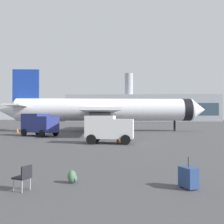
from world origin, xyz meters
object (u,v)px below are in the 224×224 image
at_px(safety_cone_mid, 118,140).
at_px(gate_chair, 24,176).
at_px(airplane_at_gate, 104,110).
at_px(safety_cone_near, 18,131).
at_px(cargo_van, 109,128).
at_px(traveller_backpack, 72,177).
at_px(safety_cone_far, 31,130).
at_px(rolling_suitcase, 188,177).
at_px(service_truck, 39,124).

relative_size(safety_cone_mid, gate_chair, 0.73).
relative_size(airplane_at_gate, safety_cone_near, 49.44).
xyz_separation_m(airplane_at_gate, gate_chair, (-0.12, -35.53, -3.16)).
height_order(cargo_van, traveller_backpack, cargo_van).
bearing_deg(gate_chair, safety_cone_far, 109.44).
relative_size(airplane_at_gate, traveller_backpack, 74.53).
height_order(rolling_suitcase, traveller_backpack, rolling_suitcase).
bearing_deg(rolling_suitcase, traveller_backpack, 172.57).
bearing_deg(traveller_backpack, service_truck, 110.96).
distance_m(safety_cone_near, rolling_suitcase, 35.39).
height_order(safety_cone_near, rolling_suitcase, rolling_suitcase).
xyz_separation_m(cargo_van, safety_cone_far, (-13.83, 17.92, -1.13)).
height_order(airplane_at_gate, cargo_van, airplane_at_gate).
relative_size(service_truck, traveller_backpack, 10.95).
height_order(service_truck, gate_chair, service_truck).
distance_m(rolling_suitcase, gate_chair, 5.68).
height_order(airplane_at_gate, safety_cone_near, airplane_at_gate).
distance_m(airplane_at_gate, cargo_van, 20.29).
distance_m(airplane_at_gate, rolling_suitcase, 35.58).
xyz_separation_m(airplane_at_gate, rolling_suitcase, (5.53, -34.99, -3.27)).
xyz_separation_m(safety_cone_near, safety_cone_far, (1.18, 2.74, -0.04)).
height_order(safety_cone_mid, gate_chair, gate_chair).
xyz_separation_m(service_truck, safety_cone_far, (-4.32, 9.03, -1.29)).
relative_size(traveller_backpack, gate_chair, 0.56).
bearing_deg(traveller_backpack, cargo_van, 87.59).
bearing_deg(cargo_van, safety_cone_mid, 32.32).
distance_m(safety_cone_mid, gate_chair, 16.24).
distance_m(safety_cone_far, traveller_backpack, 34.90).
distance_m(cargo_van, traveller_backpack, 14.44).
relative_size(rolling_suitcase, gate_chair, 1.28).
bearing_deg(rolling_suitcase, service_truck, 118.84).
distance_m(service_truck, gate_chair, 25.49).
xyz_separation_m(airplane_at_gate, traveller_backpack, (1.33, -34.45, -3.42)).
relative_size(safety_cone_far, gate_chair, 0.75).
distance_m(safety_cone_far, gate_chair, 35.39).
xyz_separation_m(service_truck, rolling_suitcase, (13.11, -23.81, -1.22)).
relative_size(safety_cone_near, traveller_backpack, 1.51).
bearing_deg(safety_cone_near, safety_cone_far, 66.69).
bearing_deg(safety_cone_mid, airplane_at_gate, 98.03).
relative_size(service_truck, rolling_suitcase, 4.78).
xyz_separation_m(safety_cone_far, rolling_suitcase, (17.43, -32.84, 0.07)).
height_order(safety_cone_near, gate_chair, gate_chair).
height_order(cargo_van, safety_cone_near, cargo_van).
bearing_deg(rolling_suitcase, safety_cone_mid, 100.16).
bearing_deg(gate_chair, safety_cone_mid, 79.77).
xyz_separation_m(cargo_van, rolling_suitcase, (3.60, -14.92, -1.06)).
height_order(safety_cone_mid, rolling_suitcase, rolling_suitcase).
xyz_separation_m(cargo_van, gate_chair, (-2.05, -15.46, -0.95)).
bearing_deg(safety_cone_far, gate_chair, -70.56).
relative_size(airplane_at_gate, gate_chair, 41.60).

